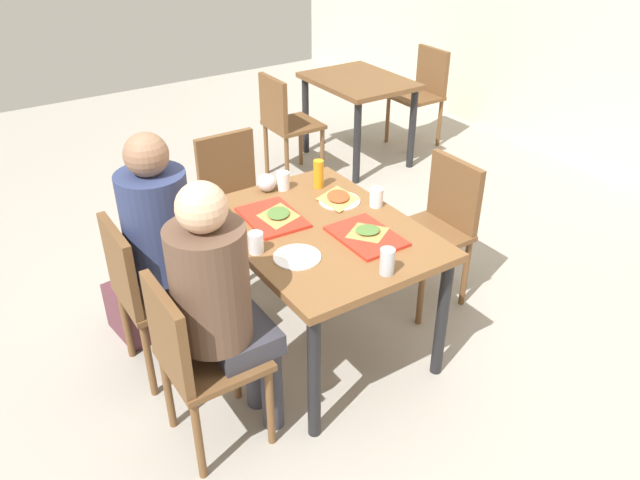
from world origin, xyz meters
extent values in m
cube|color=#9E998E|center=(0.00, 0.00, -0.01)|extent=(10.00, 10.00, 0.02)
cube|color=brown|center=(0.00, 0.00, 0.71)|extent=(1.17, 0.87, 0.04)
cylinder|color=black|center=(-0.52, -0.38, 0.34)|extent=(0.06, 0.06, 0.69)
cylinder|color=black|center=(0.52, -0.38, 0.34)|extent=(0.06, 0.06, 0.69)
cylinder|color=black|center=(-0.52, 0.38, 0.34)|extent=(0.06, 0.06, 0.69)
cylinder|color=black|center=(0.52, 0.38, 0.34)|extent=(0.06, 0.06, 0.69)
cube|color=brown|center=(-0.29, -0.74, 0.45)|extent=(0.40, 0.40, 0.03)
cube|color=brown|center=(-0.29, -0.92, 0.67)|extent=(0.38, 0.04, 0.40)
cylinder|color=brown|center=(-0.46, -0.57, 0.22)|extent=(0.04, 0.04, 0.44)
cylinder|color=brown|center=(-0.12, -0.57, 0.22)|extent=(0.04, 0.04, 0.44)
cylinder|color=brown|center=(-0.46, -0.91, 0.22)|extent=(0.04, 0.04, 0.44)
cylinder|color=brown|center=(-0.12, -0.91, 0.22)|extent=(0.04, 0.04, 0.44)
cube|color=brown|center=(0.29, -0.74, 0.45)|extent=(0.40, 0.40, 0.03)
cube|color=brown|center=(0.29, -0.92, 0.67)|extent=(0.38, 0.04, 0.40)
cylinder|color=brown|center=(0.12, -0.57, 0.22)|extent=(0.04, 0.04, 0.44)
cylinder|color=brown|center=(0.46, -0.57, 0.22)|extent=(0.04, 0.04, 0.44)
cylinder|color=brown|center=(0.12, -0.91, 0.22)|extent=(0.04, 0.04, 0.44)
cylinder|color=brown|center=(0.46, -0.91, 0.22)|extent=(0.04, 0.04, 0.44)
cube|color=brown|center=(0.00, 0.74, 0.45)|extent=(0.40, 0.40, 0.03)
cube|color=brown|center=(0.00, 0.92, 0.67)|extent=(0.38, 0.04, 0.40)
cylinder|color=brown|center=(0.17, 0.57, 0.22)|extent=(0.04, 0.04, 0.44)
cylinder|color=brown|center=(-0.17, 0.57, 0.22)|extent=(0.04, 0.04, 0.44)
cylinder|color=brown|center=(0.17, 0.91, 0.22)|extent=(0.04, 0.04, 0.44)
cylinder|color=brown|center=(-0.17, 0.91, 0.22)|extent=(0.04, 0.04, 0.44)
cube|color=brown|center=(-0.88, 0.00, 0.45)|extent=(0.40, 0.40, 0.03)
cube|color=brown|center=(-1.06, 0.00, 0.67)|extent=(0.04, 0.38, 0.40)
cylinder|color=brown|center=(-0.71, 0.17, 0.22)|extent=(0.04, 0.04, 0.44)
cylinder|color=brown|center=(-0.71, -0.17, 0.22)|extent=(0.04, 0.04, 0.44)
cylinder|color=brown|center=(-1.05, 0.17, 0.22)|extent=(0.04, 0.04, 0.44)
cylinder|color=brown|center=(-1.05, -0.17, 0.22)|extent=(0.04, 0.04, 0.44)
cylinder|color=#383842|center=(-0.37, -0.51, 0.23)|extent=(0.10, 0.10, 0.47)
cylinder|color=#383842|center=(-0.21, -0.51, 0.23)|extent=(0.10, 0.10, 0.47)
cube|color=#383842|center=(-0.29, -0.61, 0.52)|extent=(0.32, 0.28, 0.10)
cylinder|color=navy|center=(-0.29, -0.72, 0.83)|extent=(0.32, 0.32, 0.52)
sphere|color=#8C664C|center=(-0.29, -0.72, 1.18)|extent=(0.20, 0.20, 0.20)
cylinder|color=#383842|center=(0.21, -0.51, 0.23)|extent=(0.10, 0.10, 0.47)
cylinder|color=#383842|center=(0.37, -0.51, 0.23)|extent=(0.10, 0.10, 0.47)
cube|color=#383842|center=(0.29, -0.61, 0.52)|extent=(0.32, 0.28, 0.10)
cylinder|color=brown|center=(0.29, -0.72, 0.83)|extent=(0.32, 0.32, 0.52)
sphere|color=#DBAD89|center=(0.29, -0.72, 1.18)|extent=(0.20, 0.20, 0.20)
cube|color=red|center=(-0.20, -0.15, 0.74)|extent=(0.37, 0.28, 0.02)
cube|color=red|center=(0.20, 0.13, 0.74)|extent=(0.36, 0.26, 0.02)
cylinder|color=white|center=(-0.18, 0.24, 0.73)|extent=(0.22, 0.22, 0.01)
cylinder|color=white|center=(0.18, -0.24, 0.73)|extent=(0.22, 0.22, 0.01)
pyramid|color=#C68C47|center=(-0.19, -0.13, 0.75)|extent=(0.26, 0.25, 0.01)
ellipsoid|color=#4C7233|center=(-0.19, -0.13, 0.76)|extent=(0.18, 0.17, 0.01)
pyramid|color=#C68C47|center=(0.19, 0.15, 0.75)|extent=(0.18, 0.20, 0.01)
ellipsoid|color=#4C7233|center=(0.19, 0.15, 0.76)|extent=(0.13, 0.14, 0.01)
pyramid|color=tan|center=(-0.19, 0.24, 0.74)|extent=(0.28, 0.26, 0.01)
ellipsoid|color=#B74723|center=(-0.19, 0.24, 0.75)|extent=(0.20, 0.18, 0.01)
cylinder|color=white|center=(-0.03, 0.37, 0.78)|extent=(0.07, 0.07, 0.10)
cylinder|color=white|center=(0.03, -0.37, 0.78)|extent=(0.07, 0.07, 0.10)
cylinder|color=white|center=(-0.47, 0.07, 0.78)|extent=(0.07, 0.07, 0.10)
cylinder|color=#B7BCC6|center=(0.50, 0.02, 0.79)|extent=(0.07, 0.07, 0.12)
cylinder|color=orange|center=(-0.38, 0.24, 0.81)|extent=(0.06, 0.06, 0.16)
sphere|color=silver|center=(-0.50, -0.02, 0.78)|extent=(0.10, 0.10, 0.10)
cube|color=#592D38|center=(-0.64, -0.84, 0.14)|extent=(0.34, 0.20, 0.28)
cube|color=brown|center=(-1.93, 1.66, 0.71)|extent=(0.90, 0.70, 0.04)
cylinder|color=black|center=(-2.32, 1.37, 0.34)|extent=(0.06, 0.06, 0.69)
cylinder|color=black|center=(-1.54, 1.37, 0.34)|extent=(0.06, 0.06, 0.69)
cylinder|color=black|center=(-2.32, 1.95, 0.34)|extent=(0.06, 0.06, 0.69)
cylinder|color=black|center=(-1.54, 1.95, 0.34)|extent=(0.06, 0.06, 0.69)
cube|color=brown|center=(-1.93, 1.01, 0.45)|extent=(0.40, 0.40, 0.03)
cube|color=brown|center=(-1.93, 0.83, 0.67)|extent=(0.38, 0.04, 0.40)
cylinder|color=brown|center=(-2.10, 1.18, 0.22)|extent=(0.04, 0.04, 0.44)
cylinder|color=brown|center=(-1.76, 1.18, 0.22)|extent=(0.04, 0.04, 0.44)
cylinder|color=brown|center=(-2.10, 0.84, 0.22)|extent=(0.04, 0.04, 0.44)
cylinder|color=brown|center=(-1.76, 0.84, 0.22)|extent=(0.04, 0.04, 0.44)
cube|color=brown|center=(-1.93, 2.31, 0.45)|extent=(0.40, 0.40, 0.03)
cube|color=brown|center=(-1.93, 2.49, 0.67)|extent=(0.38, 0.04, 0.40)
cylinder|color=brown|center=(-1.76, 2.14, 0.22)|extent=(0.04, 0.04, 0.44)
cylinder|color=brown|center=(-2.10, 2.14, 0.22)|extent=(0.04, 0.04, 0.44)
cylinder|color=brown|center=(-1.76, 2.48, 0.22)|extent=(0.04, 0.04, 0.44)
cylinder|color=brown|center=(-2.10, 2.48, 0.22)|extent=(0.04, 0.04, 0.44)
camera|label=1|loc=(2.23, -1.47, 2.26)|focal=35.02mm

